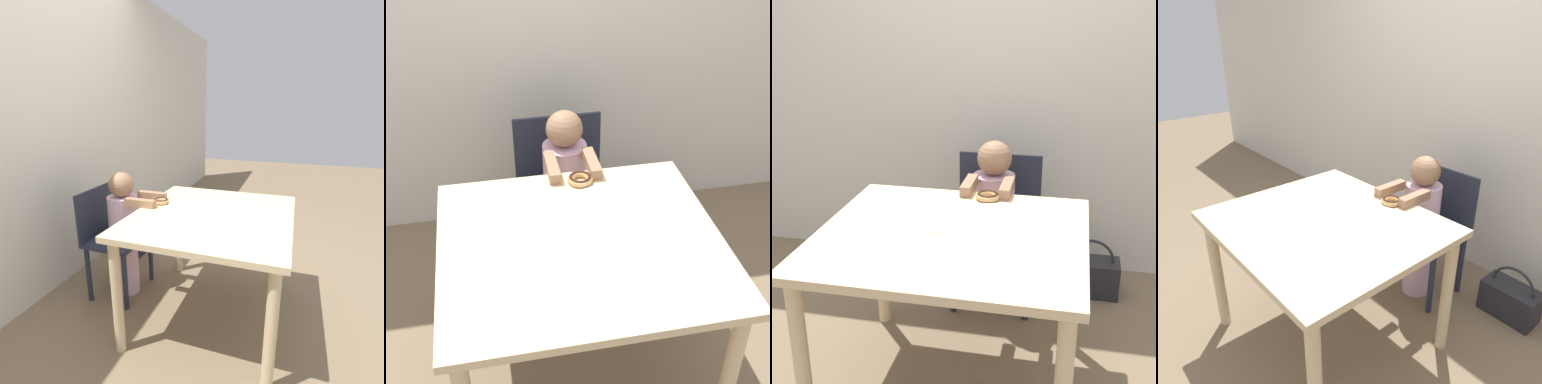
{
  "view_description": "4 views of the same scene",
  "coord_description": "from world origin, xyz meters",
  "views": [
    {
      "loc": [
        -1.69,
        -0.45,
        1.38
      ],
      "look_at": [
        0.02,
        0.14,
        0.86
      ],
      "focal_mm": 28.0,
      "sensor_mm": 36.0,
      "label": 1
    },
    {
      "loc": [
        -0.31,
        -1.51,
        2.01
      ],
      "look_at": [
        0.02,
        0.14,
        0.86
      ],
      "focal_mm": 50.0,
      "sensor_mm": 36.0,
      "label": 2
    },
    {
      "loc": [
        0.45,
        -1.87,
        1.62
      ],
      "look_at": [
        0.02,
        0.14,
        0.86
      ],
      "focal_mm": 50.0,
      "sensor_mm": 36.0,
      "label": 3
    },
    {
      "loc": [
        1.32,
        -0.96,
        1.63
      ],
      "look_at": [
        0.02,
        0.14,
        0.86
      ],
      "focal_mm": 35.0,
      "sensor_mm": 36.0,
      "label": 4
    }
  ],
  "objects": [
    {
      "name": "chair",
      "position": [
        0.06,
        0.78,
        0.44
      ],
      "size": [
        0.45,
        0.37,
        0.81
      ],
      "color": "#232838",
      "rests_on": "ground_plane"
    },
    {
      "name": "dining_table",
      "position": [
        0.0,
        0.0,
        0.64
      ],
      "size": [
        1.06,
        0.95,
        0.74
      ],
      "color": "beige",
      "rests_on": "ground_plane"
    },
    {
      "name": "donut",
      "position": [
        0.08,
        0.39,
        0.76
      ],
      "size": [
        0.11,
        0.11,
        0.03
      ],
      "color": "tan",
      "rests_on": "dining_table"
    },
    {
      "name": "child_figure",
      "position": [
        0.06,
        0.68,
        0.49
      ],
      "size": [
        0.23,
        0.4,
        0.94
      ],
      "color": "silver",
      "rests_on": "ground_plane"
    },
    {
      "name": "napkin",
      "position": [
        0.01,
        0.15,
        0.74
      ],
      "size": [
        0.38,
        0.38,
        0.0
      ],
      "color": "white",
      "rests_on": "dining_table"
    },
    {
      "name": "ground_plane",
      "position": [
        0.0,
        0.0,
        0.0
      ],
      "size": [
        12.0,
        12.0,
        0.0
      ],
      "primitive_type": "plane",
      "color": "#7A664C"
    },
    {
      "name": "wall_back",
      "position": [
        0.0,
        1.26,
        1.25
      ],
      "size": [
        8.0,
        0.05,
        2.5
      ],
      "color": "silver",
      "rests_on": "ground_plane"
    },
    {
      "name": "handbag",
      "position": [
        0.59,
        0.93,
        0.11
      ],
      "size": [
        0.33,
        0.17,
        0.34
      ],
      "color": "#232328",
      "rests_on": "ground_plane"
    }
  ]
}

